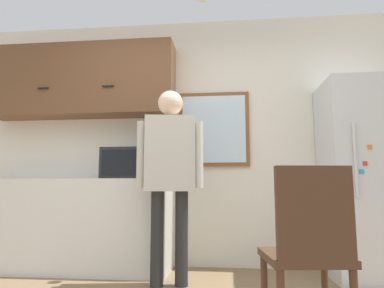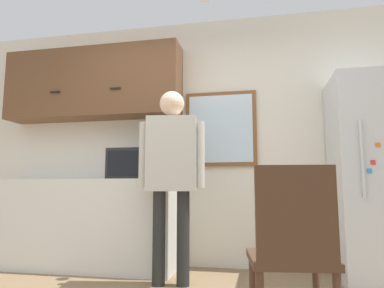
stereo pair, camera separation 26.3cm
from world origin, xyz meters
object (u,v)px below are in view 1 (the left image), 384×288
(refrigerator, at_px, (364,178))
(microwave, at_px, (130,164))
(chair, at_px, (308,247))
(person, at_px, (170,164))

(refrigerator, bearing_deg, microwave, -179.45)
(microwave, relative_size, refrigerator, 0.28)
(chair, bearing_deg, refrigerator, -126.99)
(refrigerator, distance_m, chair, 1.75)
(person, bearing_deg, refrigerator, 3.62)
(refrigerator, bearing_deg, chair, -120.07)
(microwave, xyz_separation_m, refrigerator, (2.24, 0.02, -0.15))
(microwave, relative_size, person, 0.30)
(person, height_order, chair, person)
(microwave, height_order, person, person)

